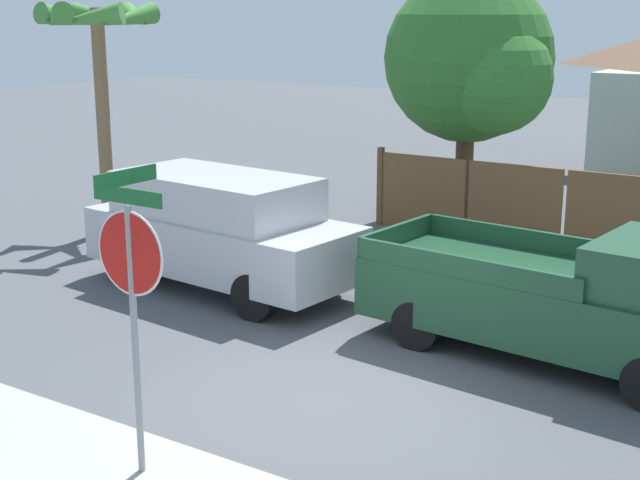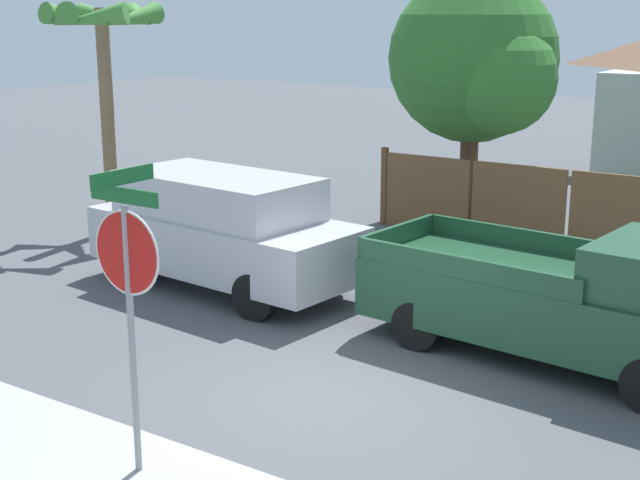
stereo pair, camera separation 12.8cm
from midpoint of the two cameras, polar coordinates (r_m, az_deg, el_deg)
The scene contains 6 objects.
ground_plane at distance 11.06m, azimuth 1.20°, elevation -9.85°, with size 80.00×80.00×0.00m, color #4C4F54.
oak_tree at distance 19.83m, azimuth 10.30°, elevation 11.10°, with size 3.85×3.67×5.40m.
palm_tree at distance 18.99m, azimuth -13.54°, elevation 12.50°, with size 2.36×2.56×4.73m.
red_suv at distance 14.93m, azimuth -6.01°, elevation 0.76°, with size 4.97×2.38×1.94m.
orange_pickup at distance 12.20m, azimuth 16.17°, elevation -3.68°, with size 5.37×2.49×1.81m.
stop_sign at distance 8.77m, azimuth -11.78°, elevation -2.03°, with size 0.87×0.79×3.11m.
Camera 2 is at (5.41, -8.51, 4.54)m, focal length 50.00 mm.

